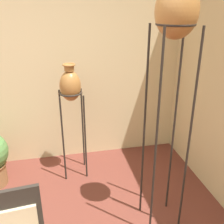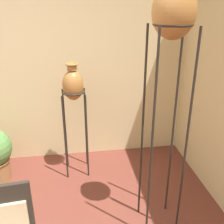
# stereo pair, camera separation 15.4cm
# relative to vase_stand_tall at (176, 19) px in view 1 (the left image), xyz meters

# --- Properties ---
(wall_back) EXTENTS (8.31, 0.06, 2.70)m
(wall_back) POSITION_rel_vase_stand_tall_xyz_m (-1.42, 1.44, -0.56)
(wall_back) COLOR beige
(wall_back) RESTS_ON ground_plane
(vase_stand_tall) EXTENTS (0.32, 0.32, 2.24)m
(vase_stand_tall) POSITION_rel_vase_stand_tall_xyz_m (0.00, 0.00, 0.00)
(vase_stand_tall) COLOR #28231E
(vase_stand_tall) RESTS_ON ground_plane
(vase_stand_medium) EXTENTS (0.28, 0.28, 1.41)m
(vase_stand_medium) POSITION_rel_vase_stand_tall_xyz_m (-0.75, 0.98, -0.80)
(vase_stand_medium) COLOR #28231E
(vase_stand_medium) RESTS_ON ground_plane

